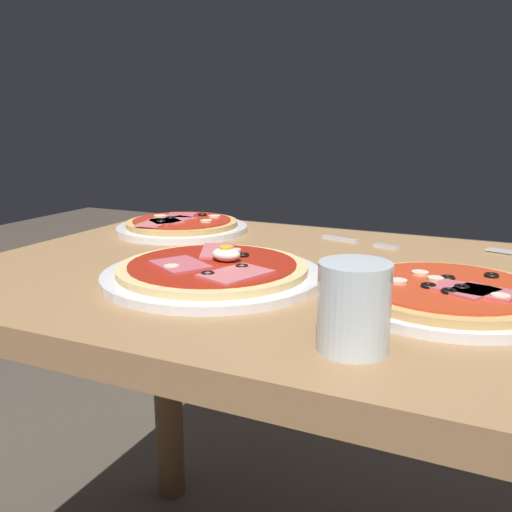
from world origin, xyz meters
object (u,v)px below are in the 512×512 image
object	(u,v)px
dining_table	(310,353)
fork	(353,241)
pizza_across_right	(182,226)
water_glass_near	(354,312)
pizza_across_left	(448,294)
pizza_foreground	(213,272)

from	to	relation	value
dining_table	fork	size ratio (longest dim) A/B	6.90
pizza_across_right	water_glass_near	world-z (taller)	water_glass_near
fork	water_glass_near	bearing A→B (deg)	-74.28
pizza_across_left	fork	distance (m)	0.37
pizza_across_right	fork	bearing A→B (deg)	7.71
dining_table	pizza_across_left	xyz separation A→B (m)	(0.20, -0.06, 0.14)
dining_table	pizza_across_right	world-z (taller)	pizza_across_right
dining_table	pizza_across_left	size ratio (longest dim) A/B	3.88
pizza_across_right	fork	distance (m)	0.35
pizza_across_left	pizza_across_right	size ratio (longest dim) A/B	1.03
fork	pizza_across_left	bearing A→B (deg)	-55.63
pizza_across_left	water_glass_near	xyz separation A→B (m)	(-0.07, -0.19, 0.03)
pizza_across_left	pizza_foreground	bearing A→B (deg)	-174.50
pizza_foreground	dining_table	bearing A→B (deg)	37.78
pizza_across_right	fork	size ratio (longest dim) A/B	1.72
pizza_foreground	pizza_across_right	bearing A→B (deg)	129.36
dining_table	pizza_foreground	size ratio (longest dim) A/B	3.37
water_glass_near	pizza_across_right	bearing A→B (deg)	137.37
dining_table	fork	distance (m)	0.28
dining_table	pizza_across_left	distance (m)	0.25
pizza_foreground	fork	size ratio (longest dim) A/B	2.05
pizza_across_left	water_glass_near	distance (m)	0.21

